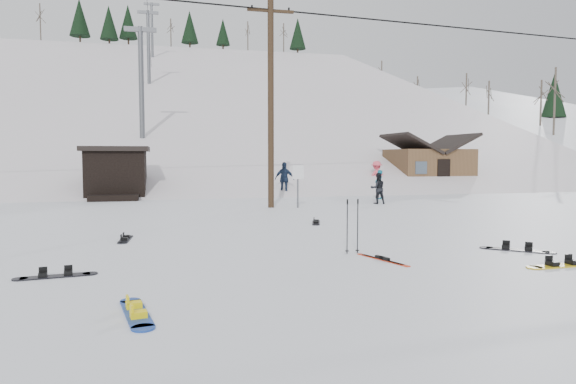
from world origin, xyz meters
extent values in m
plane|color=white|center=(0.00, 0.00, 0.00)|extent=(200.00, 200.00, 0.00)
cube|color=white|center=(0.00, 55.00, -12.00)|extent=(60.00, 85.24, 65.97)
cube|color=white|center=(38.00, 50.00, -11.00)|extent=(45.66, 93.98, 54.59)
cylinder|color=#3A2819|center=(2.00, 14.00, 4.50)|extent=(0.26, 0.26, 9.00)
cube|color=#3A2819|center=(2.00, 14.00, 8.40)|extent=(2.00, 0.12, 0.12)
cylinder|color=black|center=(2.00, 14.00, 8.52)|extent=(0.08, 0.08, 0.12)
cylinder|color=#595B60|center=(3.10, 13.60, 0.90)|extent=(0.07, 0.07, 1.80)
cube|color=white|center=(3.10, 13.56, 1.55)|extent=(0.50, 0.04, 0.60)
cube|color=black|center=(-5.00, 21.00, 1.25)|extent=(3.00, 3.00, 2.50)
cube|color=black|center=(-5.00, 21.00, 2.62)|extent=(3.40, 3.40, 0.25)
cube|color=black|center=(-5.00, 19.20, 0.15)|extent=(2.40, 1.20, 0.30)
cylinder|color=#595B60|center=(-4.00, 30.00, 7.25)|extent=(0.36, 0.36, 8.00)
cube|color=#595B60|center=(-4.00, 30.00, 11.05)|extent=(2.20, 0.30, 0.30)
cylinder|color=#595B60|center=(-4.00, 50.00, 13.75)|extent=(0.36, 0.36, 8.00)
cube|color=#595B60|center=(-4.00, 50.00, 17.55)|extent=(2.20, 0.30, 0.30)
cylinder|color=#595B60|center=(-4.00, 70.00, 20.25)|extent=(0.36, 0.36, 8.00)
cube|color=#595B60|center=(-4.00, 70.00, 24.05)|extent=(2.20, 0.30, 0.30)
cube|color=brown|center=(15.00, 24.00, 1.35)|extent=(5.00, 4.00, 2.70)
cube|color=black|center=(13.65, 24.00, 3.05)|extent=(2.69, 4.40, 1.43)
cube|color=black|center=(16.35, 24.00, 3.05)|extent=(2.69, 4.40, 1.43)
cube|color=black|center=(15.00, 21.98, 1.10)|extent=(0.90, 0.06, 1.90)
cube|color=#193EA4|center=(-2.89, -0.40, 0.01)|extent=(0.55, 1.38, 0.03)
cylinder|color=#193EA4|center=(-3.01, 0.26, 0.01)|extent=(0.31, 0.31, 0.03)
cylinder|color=#193EA4|center=(-2.77, -1.07, 0.01)|extent=(0.31, 0.31, 0.03)
cube|color=yellow|center=(-2.94, -0.16, 0.07)|extent=(0.25, 0.20, 0.09)
cube|color=yellow|center=(-2.85, -0.64, 0.07)|extent=(0.25, 0.20, 0.09)
cube|color=#B92C12|center=(2.07, 2.22, 0.01)|extent=(0.53, 1.40, 0.02)
cube|color=black|center=(2.07, 2.22, 0.05)|extent=(0.15, 0.27, 0.07)
cube|color=#B92C12|center=(2.02, 2.36, 0.01)|extent=(0.53, 1.40, 0.02)
cube|color=black|center=(2.02, 2.36, 0.05)|extent=(0.15, 0.27, 0.07)
cylinder|color=black|center=(1.57, 3.20, 0.61)|extent=(0.02, 0.02, 1.22)
cylinder|color=black|center=(1.57, 3.20, 0.06)|extent=(0.09, 0.09, 0.01)
cylinder|color=black|center=(1.57, 3.20, 1.20)|extent=(0.04, 0.04, 0.11)
cylinder|color=black|center=(1.82, 3.20, 0.61)|extent=(0.02, 0.02, 1.22)
cylinder|color=black|center=(1.82, 3.20, 0.06)|extent=(0.09, 0.09, 0.01)
cylinder|color=black|center=(1.82, 3.20, 1.20)|extent=(0.04, 0.04, 0.11)
cube|color=black|center=(-4.47, 2.28, 0.01)|extent=(1.22, 0.43, 0.02)
cylinder|color=black|center=(-3.88, 2.37, 0.01)|extent=(0.27, 0.27, 0.02)
cylinder|color=black|center=(-5.06, 2.20, 0.01)|extent=(0.27, 0.27, 0.02)
cube|color=black|center=(-4.25, 2.31, 0.06)|extent=(0.17, 0.21, 0.08)
cube|color=black|center=(-4.68, 2.26, 0.06)|extent=(0.17, 0.21, 0.08)
cube|color=black|center=(-3.53, 6.38, 0.01)|extent=(0.33, 1.13, 0.02)
cylinder|color=black|center=(-3.49, 6.94, 0.01)|extent=(0.26, 0.26, 0.02)
cylinder|color=black|center=(-3.57, 5.82, 0.01)|extent=(0.26, 0.26, 0.02)
cube|color=black|center=(-3.52, 6.58, 0.06)|extent=(0.19, 0.15, 0.07)
cube|color=black|center=(-3.54, 6.18, 0.06)|extent=(0.19, 0.15, 0.07)
cube|color=black|center=(5.60, 2.59, 0.01)|extent=(1.23, 1.13, 0.03)
cylinder|color=black|center=(6.12, 2.14, 0.01)|extent=(0.31, 0.31, 0.03)
cylinder|color=black|center=(5.09, 3.04, 0.01)|extent=(0.31, 0.31, 0.03)
cube|color=black|center=(5.79, 2.43, 0.07)|extent=(0.27, 0.28, 0.09)
cube|color=black|center=(5.42, 2.75, 0.07)|extent=(0.27, 0.28, 0.09)
cube|color=gold|center=(5.35, 0.89, 0.01)|extent=(1.39, 0.39, 0.03)
cylinder|color=gold|center=(4.66, 0.85, 0.01)|extent=(0.32, 0.32, 0.03)
cube|color=black|center=(5.60, 0.90, 0.07)|extent=(0.18, 0.23, 0.09)
cube|color=black|center=(5.10, 0.87, 0.07)|extent=(0.18, 0.23, 0.09)
cube|color=black|center=(2.42, 8.53, 0.01)|extent=(0.55, 1.09, 0.02)
cylinder|color=black|center=(2.57, 9.04, 0.01)|extent=(0.25, 0.25, 0.02)
cylinder|color=black|center=(2.26, 8.02, 0.01)|extent=(0.25, 0.25, 0.02)
cube|color=black|center=(2.47, 8.71, 0.06)|extent=(0.21, 0.18, 0.07)
cube|color=black|center=(2.36, 8.34, 0.06)|extent=(0.21, 0.18, 0.07)
imported|color=#0B5D76|center=(8.31, 16.90, 0.76)|extent=(0.66, 0.62, 1.52)
imported|color=black|center=(7.22, 14.52, 0.73)|extent=(0.76, 0.62, 1.45)
imported|color=#F15568|center=(10.54, 22.39, 0.96)|extent=(1.36, 0.94, 1.93)
imported|color=#1A2842|center=(4.03, 20.14, 0.95)|extent=(1.20, 0.92, 1.90)
camera|label=1|loc=(-2.46, -7.81, 2.23)|focal=32.00mm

